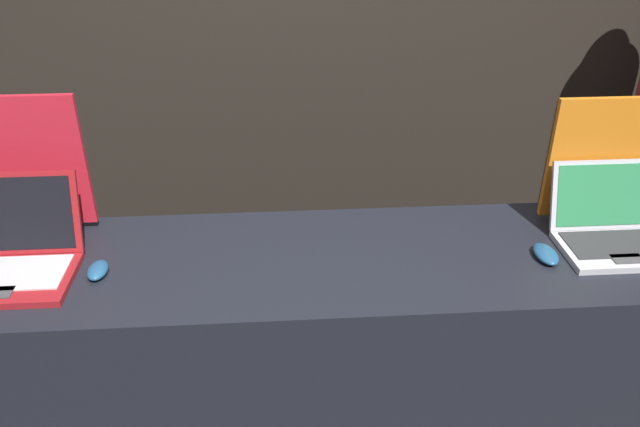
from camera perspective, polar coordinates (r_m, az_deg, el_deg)
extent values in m
cube|color=black|center=(2.77, -1.78, 18.26)|extent=(8.00, 0.05, 2.80)
cube|color=black|center=(2.15, -0.04, -14.02)|extent=(2.24, 0.59, 0.89)
cube|color=maroon|center=(1.97, -26.94, -5.50)|extent=(0.38, 0.25, 0.02)
cube|color=#B7B7B7|center=(1.98, -26.84, -4.91)|extent=(0.34, 0.17, 0.00)
cube|color=maroon|center=(2.03, -26.26, 0.00)|extent=(0.38, 0.08, 0.24)
cube|color=black|center=(2.03, -26.33, -0.05)|extent=(0.34, 0.06, 0.21)
ellipsoid|color=navy|center=(1.90, -19.66, -4.91)|extent=(0.06, 0.10, 0.03)
cube|color=black|center=(2.21, -24.34, -1.04)|extent=(0.21, 0.07, 0.02)
cube|color=red|center=(2.11, -25.56, 4.22)|extent=(0.38, 0.02, 0.42)
cube|color=#B7B7BC|center=(2.09, 25.41, -3.04)|extent=(0.32, 0.22, 0.02)
cube|color=#2D2D30|center=(2.10, 25.28, -2.53)|extent=(0.29, 0.15, 0.00)
cube|color=#3F3F42|center=(2.04, 26.29, -3.73)|extent=(0.09, 0.05, 0.00)
cube|color=#B7B7BC|center=(2.15, 24.37, 1.58)|extent=(0.32, 0.08, 0.21)
cube|color=#2D7F4C|center=(2.14, 24.45, 1.54)|extent=(0.29, 0.06, 0.19)
ellipsoid|color=navy|center=(1.98, 19.94, -3.51)|extent=(0.07, 0.12, 0.03)
cube|color=black|center=(2.25, 23.05, -0.16)|extent=(0.18, 0.07, 0.02)
cube|color=orange|center=(2.17, 24.11, 4.68)|extent=(0.32, 0.02, 0.39)
cylinder|color=#282833|center=(3.19, 27.11, -2.48)|extent=(0.26, 0.26, 0.84)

